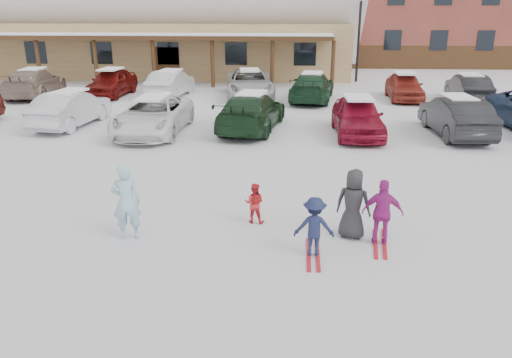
# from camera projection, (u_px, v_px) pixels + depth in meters

# --- Properties ---
(ground) EXTENTS (160.00, 160.00, 0.00)m
(ground) POSITION_uv_depth(u_px,v_px,m) (239.00, 238.00, 10.65)
(ground) COLOR silver
(ground) RESTS_ON ground
(day_lodge) EXTENTS (29.12, 12.50, 10.38)m
(day_lodge) POSITION_uv_depth(u_px,v_px,m) (152.00, 17.00, 36.26)
(day_lodge) COLOR tan
(day_lodge) RESTS_ON ground
(lamp_post) EXTENTS (0.50, 0.25, 5.73)m
(lamp_post) POSITION_uv_depth(u_px,v_px,m) (359.00, 30.00, 31.64)
(lamp_post) COLOR black
(lamp_post) RESTS_ON ground
(conifer_3) EXTENTS (3.96, 3.96, 9.18)m
(conifer_3) POSITION_uv_depth(u_px,v_px,m) (340.00, 2.00, 50.09)
(conifer_3) COLOR black
(conifer_3) RESTS_ON ground
(adult_skier) EXTENTS (0.66, 0.49, 1.65)m
(adult_skier) POSITION_uv_depth(u_px,v_px,m) (126.00, 202.00, 10.40)
(adult_skier) COLOR #9BC4D5
(adult_skier) RESTS_ON ground
(toddler_red) EXTENTS (0.51, 0.42, 0.94)m
(toddler_red) POSITION_uv_depth(u_px,v_px,m) (254.00, 203.00, 11.29)
(toddler_red) COLOR red
(toddler_red) RESTS_ON ground
(child_navy) EXTENTS (0.80, 0.47, 1.23)m
(child_navy) POSITION_uv_depth(u_px,v_px,m) (314.00, 227.00, 9.73)
(child_navy) COLOR #181F40
(child_navy) RESTS_ON ground
(skis_child_navy) EXTENTS (0.23, 1.40, 0.03)m
(skis_child_navy) POSITION_uv_depth(u_px,v_px,m) (313.00, 254.00, 9.93)
(skis_child_navy) COLOR #B21924
(skis_child_navy) RESTS_ON ground
(child_magenta) EXTENTS (0.87, 0.46, 1.41)m
(child_magenta) POSITION_uv_depth(u_px,v_px,m) (383.00, 213.00, 10.15)
(child_magenta) COLOR #A82284
(child_magenta) RESTS_ON ground
(skis_child_magenta) EXTENTS (0.39, 1.41, 0.03)m
(skis_child_magenta) POSITION_uv_depth(u_px,v_px,m) (380.00, 243.00, 10.38)
(skis_child_magenta) COLOR #B21924
(skis_child_magenta) RESTS_ON ground
(bystander_dark) EXTENTS (0.86, 0.70, 1.51)m
(bystander_dark) POSITION_uv_depth(u_px,v_px,m) (353.00, 204.00, 10.48)
(bystander_dark) COLOR #28282B
(bystander_dark) RESTS_ON ground
(parked_car_1) EXTENTS (2.01, 4.50, 1.43)m
(parked_car_1) POSITION_uv_depth(u_px,v_px,m) (71.00, 109.00, 20.40)
(parked_car_1) COLOR silver
(parked_car_1) RESTS_ON ground
(parked_car_2) EXTENTS (2.42, 5.09, 1.40)m
(parked_car_2) POSITION_uv_depth(u_px,v_px,m) (153.00, 115.00, 19.25)
(parked_car_2) COLOR white
(parked_car_2) RESTS_ON ground
(parked_car_3) EXTENTS (2.81, 5.30, 1.46)m
(parked_car_3) POSITION_uv_depth(u_px,v_px,m) (252.00, 112.00, 19.78)
(parked_car_3) COLOR #17321B
(parked_car_3) RESTS_ON ground
(parked_car_4) EXTENTS (1.77, 4.30, 1.46)m
(parked_car_4) POSITION_uv_depth(u_px,v_px,m) (357.00, 116.00, 18.91)
(parked_car_4) COLOR maroon
(parked_car_4) RESTS_ON ground
(parked_car_5) EXTENTS (1.77, 4.58, 1.49)m
(parked_car_5) POSITION_uv_depth(u_px,v_px,m) (456.00, 116.00, 18.88)
(parked_car_5) COLOR black
(parked_car_5) RESTS_ON ground
(parked_car_7) EXTENTS (2.59, 5.34, 1.50)m
(parked_car_7) POSITION_uv_depth(u_px,v_px,m) (34.00, 83.00, 27.09)
(parked_car_7) COLOR gray
(parked_car_7) RESTS_ON ground
(parked_car_8) EXTENTS (1.99, 4.40, 1.47)m
(parked_car_8) POSITION_uv_depth(u_px,v_px,m) (112.00, 82.00, 27.33)
(parked_car_8) COLOR #660E0B
(parked_car_8) RESTS_ON ground
(parked_car_9) EXTENTS (1.94, 4.42, 1.41)m
(parked_car_9) POSITION_uv_depth(u_px,v_px,m) (170.00, 84.00, 27.10)
(parked_car_9) COLOR silver
(parked_car_9) RESTS_ON ground
(parked_car_10) EXTENTS (3.09, 5.59, 1.48)m
(parked_car_10) POSITION_uv_depth(u_px,v_px,m) (250.00, 84.00, 26.83)
(parked_car_10) COLOR #B9B9B9
(parked_car_10) RESTS_ON ground
(parked_car_11) EXTENTS (2.69, 5.20, 1.44)m
(parked_car_11) POSITION_uv_depth(u_px,v_px,m) (312.00, 87.00, 25.88)
(parked_car_11) COLOR #173A22
(parked_car_11) RESTS_ON ground
(parked_car_12) EXTENTS (1.84, 4.18, 1.40)m
(parked_car_12) POSITION_uv_depth(u_px,v_px,m) (404.00, 86.00, 26.22)
(parked_car_12) COLOR #9D3024
(parked_car_12) RESTS_ON ground
(parked_car_13) EXTENTS (1.76, 4.32, 1.39)m
(parked_car_13) POSITION_uv_depth(u_px,v_px,m) (468.00, 88.00, 25.62)
(parked_car_13) COLOR black
(parked_car_13) RESTS_ON ground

